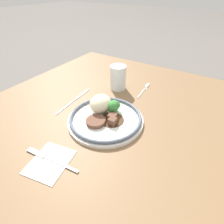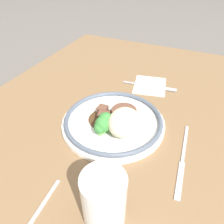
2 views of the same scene
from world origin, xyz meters
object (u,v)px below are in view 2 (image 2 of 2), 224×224
object	(u,v)px
plate	(115,121)
knife	(182,160)
fork	(155,87)
juice_glass	(104,201)

from	to	relation	value
plate	knife	world-z (taller)	plate
plate	knife	distance (m)	0.19
fork	plate	bearing A→B (deg)	-106.39
plate	knife	size ratio (longest dim) A/B	1.22
fork	knife	size ratio (longest dim) A/B	0.81
plate	juice_glass	distance (m)	0.24
fork	knife	xyz separation A→B (m)	(0.28, 0.14, -0.00)
plate	fork	xyz separation A→B (m)	(-0.24, 0.04, -0.02)
plate	fork	size ratio (longest dim) A/B	1.49
juice_glass	fork	xyz separation A→B (m)	(-0.47, -0.04, -0.05)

